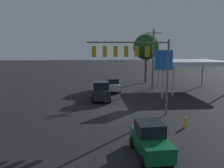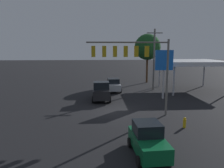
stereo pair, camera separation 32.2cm
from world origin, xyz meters
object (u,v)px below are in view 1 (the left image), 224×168
(pickup_parked, at_px, (101,91))
(traffic_signal_assembly, at_px, (133,57))
(utility_pole, at_px, (153,58))
(hatchback_crossing, at_px, (150,140))
(fire_hydrant, at_px, (185,122))
(price_sign, at_px, (164,63))
(street_tree, at_px, (146,47))
(sedan_far, at_px, (112,85))

(pickup_parked, bearing_deg, traffic_signal_assembly, 22.81)
(utility_pole, xyz_separation_m, hatchback_crossing, (5.61, 20.61, -3.97))
(fire_hydrant, bearing_deg, hatchback_crossing, 46.88)
(price_sign, bearing_deg, street_tree, -93.92)
(price_sign, distance_m, street_tree, 13.58)
(utility_pole, height_order, price_sign, utility_pole)
(price_sign, bearing_deg, pickup_parked, 1.04)
(price_sign, bearing_deg, hatchback_crossing, 69.92)
(price_sign, height_order, pickup_parked, price_sign)
(utility_pole, height_order, hatchback_crossing, utility_pole)
(hatchback_crossing, bearing_deg, street_tree, 164.22)
(pickup_parked, bearing_deg, hatchback_crossing, 10.46)
(traffic_signal_assembly, height_order, fire_hydrant, traffic_signal_assembly)
(traffic_signal_assembly, relative_size, hatchback_crossing, 1.97)
(hatchback_crossing, xyz_separation_m, fire_hydrant, (-4.03, -4.31, -0.51))
(utility_pole, distance_m, pickup_parked, 10.86)
(price_sign, relative_size, sedan_far, 1.38)
(street_tree, height_order, fire_hydrant, street_tree)
(sedan_far, bearing_deg, fire_hydrant, 13.91)
(pickup_parked, distance_m, street_tree, 17.08)
(hatchback_crossing, bearing_deg, fire_hydrant, 133.72)
(sedan_far, bearing_deg, price_sign, 45.74)
(price_sign, distance_m, sedan_far, 8.83)
(traffic_signal_assembly, relative_size, pickup_parked, 1.47)
(traffic_signal_assembly, bearing_deg, street_tree, -106.60)
(sedan_far, bearing_deg, hatchback_crossing, -0.81)
(pickup_parked, height_order, street_tree, street_tree)
(utility_pole, xyz_separation_m, sedan_far, (6.27, 0.58, -3.96))
(hatchback_crossing, height_order, fire_hydrant, hatchback_crossing)
(hatchback_crossing, bearing_deg, pickup_parked, -173.23)
(utility_pole, bearing_deg, sedan_far, 5.33)
(traffic_signal_assembly, height_order, hatchback_crossing, traffic_signal_assembly)
(sedan_far, relative_size, fire_hydrant, 5.09)
(hatchback_crossing, xyz_separation_m, street_tree, (-6.29, -28.08, 5.67))
(price_sign, relative_size, fire_hydrant, 7.03)
(sedan_far, bearing_deg, utility_pole, 92.63)
(fire_hydrant, bearing_deg, price_sign, -97.34)
(pickup_parked, distance_m, fire_hydrant, 12.19)
(traffic_signal_assembly, xyz_separation_m, street_tree, (-6.06, -20.31, 0.99))
(pickup_parked, relative_size, fire_hydrant, 5.93)
(fire_hydrant, bearing_deg, traffic_signal_assembly, -42.31)
(hatchback_crossing, bearing_deg, price_sign, 156.75)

